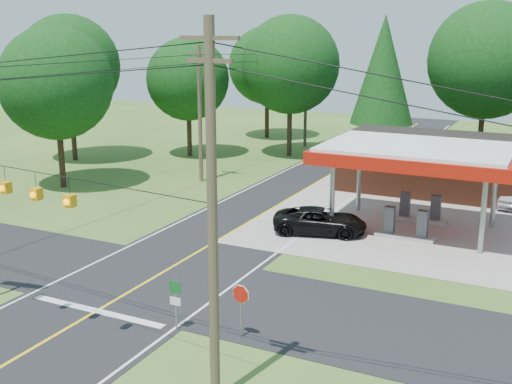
% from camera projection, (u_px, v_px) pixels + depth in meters
% --- Properties ---
extents(ground, '(120.00, 120.00, 0.00)m').
position_uv_depth(ground, '(149.00, 281.00, 29.12)').
color(ground, '#345D20').
rests_on(ground, ground).
extents(main_highway, '(8.00, 120.00, 0.02)m').
position_uv_depth(main_highway, '(149.00, 281.00, 29.12)').
color(main_highway, black).
rests_on(main_highway, ground).
extents(cross_road, '(70.00, 7.00, 0.02)m').
position_uv_depth(cross_road, '(149.00, 281.00, 29.12)').
color(cross_road, black).
rests_on(cross_road, ground).
extents(lane_center_yellow, '(0.15, 110.00, 0.00)m').
position_uv_depth(lane_center_yellow, '(149.00, 281.00, 29.12)').
color(lane_center_yellow, yellow).
rests_on(lane_center_yellow, main_highway).
extents(gas_canopy, '(10.60, 7.40, 4.88)m').
position_uv_depth(gas_canopy, '(417.00, 156.00, 35.51)').
color(gas_canopy, gray).
rests_on(gas_canopy, ground).
extents(convenience_store, '(16.40, 7.55, 3.80)m').
position_uv_depth(convenience_store, '(462.00, 166.00, 44.34)').
color(convenience_store, '#512717').
rests_on(convenience_store, ground).
extents(utility_pole_near_right, '(1.80, 0.30, 11.50)m').
position_uv_depth(utility_pole_near_right, '(212.00, 215.00, 18.35)').
color(utility_pole_near_right, '#473828').
rests_on(utility_pole_near_right, ground).
extents(utility_pole_far_left, '(1.80, 0.30, 10.00)m').
position_uv_depth(utility_pole_far_left, '(200.00, 112.00, 46.90)').
color(utility_pole_far_left, '#473828').
rests_on(utility_pole_far_left, ground).
extents(utility_pole_north, '(0.30, 0.30, 9.50)m').
position_uv_depth(utility_pole_north, '(306.00, 97.00, 61.14)').
color(utility_pole_north, '#473828').
rests_on(utility_pole_north, ground).
extents(overhead_beacons, '(17.04, 2.04, 1.03)m').
position_uv_depth(overhead_beacons, '(19.00, 171.00, 22.79)').
color(overhead_beacons, black).
rests_on(overhead_beacons, ground).
extents(treeline_backdrop, '(70.27, 51.59, 13.30)m').
position_uv_depth(treeline_backdrop, '(343.00, 79.00, 47.78)').
color(treeline_backdrop, '#332316').
rests_on(treeline_backdrop, ground).
extents(suv_car, '(6.35, 6.35, 1.43)m').
position_uv_depth(suv_car, '(320.00, 221.00, 35.71)').
color(suv_car, black).
rests_on(suv_car, ground).
extents(octagonal_stop_sign, '(0.74, 0.16, 2.12)m').
position_uv_depth(octagonal_stop_sign, '(241.00, 299.00, 23.42)').
color(octagonal_stop_sign, gray).
rests_on(octagonal_stop_sign, ground).
extents(route_sign_post, '(0.46, 0.09, 2.26)m').
position_uv_depth(route_sign_post, '(175.00, 297.00, 24.10)').
color(route_sign_post, gray).
rests_on(route_sign_post, ground).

